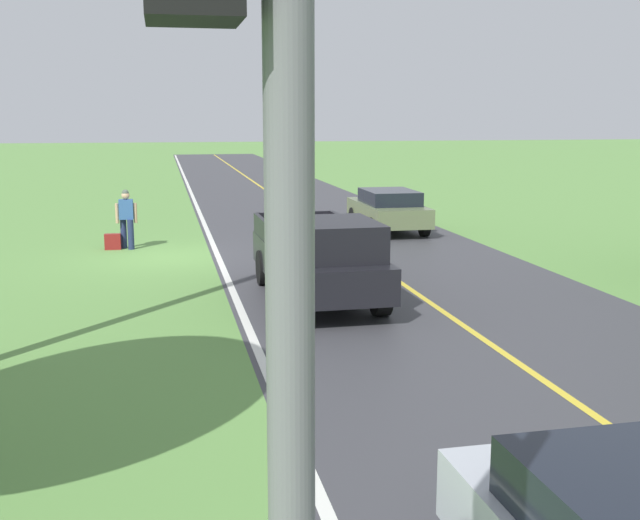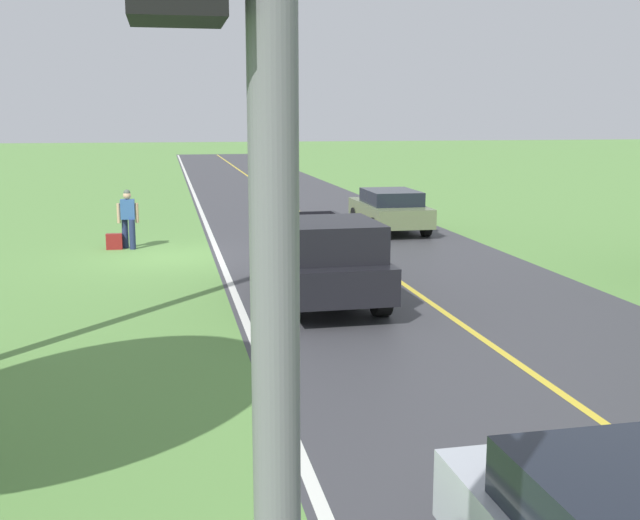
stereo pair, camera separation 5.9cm
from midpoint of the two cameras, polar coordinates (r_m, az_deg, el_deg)
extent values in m
plane|color=#609347|center=(21.74, -11.00, 0.22)|extent=(200.00, 200.00, 0.00)
cube|color=#3D3D42|center=(22.39, 2.69, 0.71)|extent=(8.25, 120.00, 0.00)
cube|color=silver|center=(21.78, -7.43, 0.36)|extent=(0.16, 117.60, 0.00)
cube|color=gold|center=(22.39, 2.69, 0.72)|extent=(0.14, 117.60, 0.00)
cylinder|color=navy|center=(23.18, -13.66, 1.85)|extent=(0.18, 0.18, 0.88)
cylinder|color=navy|center=(23.43, -14.16, 1.92)|extent=(0.18, 0.18, 0.88)
cube|color=#335999|center=(23.21, -13.99, 3.67)|extent=(0.41, 0.27, 0.58)
sphere|color=tan|center=(23.17, -14.04, 4.67)|extent=(0.23, 0.23, 0.23)
sphere|color=#4C564C|center=(23.16, -14.05, 4.85)|extent=(0.20, 0.20, 0.20)
cube|color=navy|center=(23.40, -13.96, 3.80)|extent=(0.32, 0.21, 0.44)
cylinder|color=tan|center=(23.19, -13.34, 3.42)|extent=(0.10, 0.10, 0.58)
cylinder|color=tan|center=(23.22, -14.62, 3.37)|extent=(0.10, 0.10, 0.58)
cube|color=maroon|center=(23.32, -14.93, 1.33)|extent=(0.46, 0.21, 0.46)
cube|color=black|center=(16.41, -0.12, -0.25)|extent=(2.07, 5.43, 0.70)
cube|color=black|center=(15.14, 0.81, 1.57)|extent=(1.87, 2.19, 0.72)
cube|color=black|center=(15.13, 0.82, 1.83)|extent=(1.70, 1.32, 0.43)
cube|color=black|center=(17.56, 2.14, 2.36)|extent=(0.14, 3.03, 0.45)
cube|color=black|center=(17.20, -3.95, 2.17)|extent=(0.14, 3.03, 0.45)
cube|color=black|center=(18.82, -1.78, 2.92)|extent=(1.84, 0.13, 0.45)
cylinder|color=black|center=(15.04, 4.63, -2.65)|extent=(0.31, 0.80, 0.80)
cylinder|color=black|center=(14.63, -2.14, -2.99)|extent=(0.31, 0.80, 0.80)
cylinder|color=black|center=(18.15, 1.63, -0.33)|extent=(0.31, 0.80, 0.80)
cylinder|color=black|center=(17.82, -4.00, -0.56)|extent=(0.31, 0.80, 0.80)
cylinder|color=slate|center=(2.70, -2.55, -16.42)|extent=(0.16, 0.16, 5.20)
cube|color=#66754C|center=(26.28, 5.22, 3.55)|extent=(1.91, 4.43, 0.62)
cube|color=black|center=(26.02, 5.36, 4.67)|extent=(1.66, 2.40, 0.46)
cylinder|color=black|center=(27.45, 2.72, 3.23)|extent=(0.25, 0.66, 0.66)
cylinder|color=black|center=(27.88, 6.10, 3.29)|extent=(0.25, 0.66, 0.66)
cylinder|color=black|center=(24.76, 4.20, 2.41)|extent=(0.25, 0.66, 0.66)
cylinder|color=black|center=(25.24, 7.92, 2.49)|extent=(0.25, 0.66, 0.66)
camera|label=1|loc=(0.03, -89.88, 0.02)|focal=43.20mm
camera|label=2|loc=(0.03, 90.12, -0.02)|focal=43.20mm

